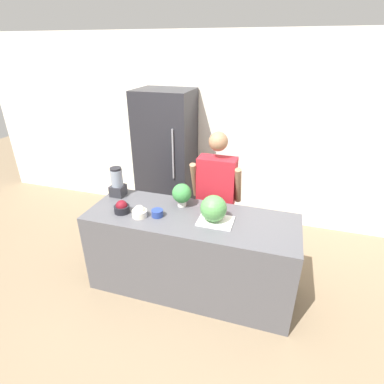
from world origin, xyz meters
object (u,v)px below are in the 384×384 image
object	(u,v)px
refrigerator	(167,159)
watermelon	(214,208)
bowl_small_blue	(157,213)
bowl_cherries	(122,208)
bowl_cream	(139,212)
potted_plant	(182,194)
blender	(117,183)
person	(216,198)

from	to	relation	value
refrigerator	watermelon	size ratio (longest dim) A/B	7.53
bowl_small_blue	watermelon	bearing A→B (deg)	7.66
bowl_cherries	bowl_cream	bearing A→B (deg)	-6.23
watermelon	potted_plant	world-z (taller)	watermelon
bowl_cream	bowl_small_blue	distance (m)	0.17
bowl_cream	blender	bearing A→B (deg)	141.08
bowl_cream	potted_plant	distance (m)	0.47
bowl_small_blue	blender	world-z (taller)	blender
watermelon	bowl_cherries	bearing A→B (deg)	-173.30
bowl_cherries	bowl_small_blue	world-z (taller)	bowl_cherries
person	blender	world-z (taller)	person
watermelon	bowl_small_blue	xyz separation A→B (m)	(-0.55, -0.07, -0.11)
bowl_small_blue	blender	bearing A→B (deg)	153.79
watermelon	refrigerator	bearing A→B (deg)	126.79
watermelon	bowl_cherries	world-z (taller)	watermelon
bowl_cream	refrigerator	bearing A→B (deg)	101.67
person	potted_plant	distance (m)	0.54
refrigerator	bowl_cherries	xyz separation A→B (m)	(0.10, -1.47, -0.01)
bowl_small_blue	blender	distance (m)	0.68
bowl_cream	bowl_small_blue	bearing A→B (deg)	19.05
refrigerator	watermelon	world-z (taller)	refrigerator
blender	person	bearing A→B (deg)	21.03
blender	potted_plant	xyz separation A→B (m)	(0.76, -0.02, -0.01)
refrigerator	bowl_small_blue	distance (m)	1.51
refrigerator	blender	bearing A→B (deg)	-96.41
bowl_cream	blender	size ratio (longest dim) A/B	0.44
refrigerator	potted_plant	xyz separation A→B (m)	(0.63, -1.16, 0.08)
refrigerator	watermelon	xyz separation A→B (m)	(1.02, -1.36, 0.08)
bowl_cherries	bowl_small_blue	distance (m)	0.37
bowl_small_blue	bowl_cream	bearing A→B (deg)	-160.95
blender	potted_plant	size ratio (longest dim) A/B	1.34
refrigerator	bowl_small_blue	world-z (taller)	refrigerator
bowl_small_blue	potted_plant	size ratio (longest dim) A/B	0.47
refrigerator	bowl_cherries	distance (m)	1.47
person	bowl_small_blue	distance (m)	0.82
bowl_cream	potted_plant	xyz separation A→B (m)	(0.32, 0.33, 0.09)
potted_plant	bowl_small_blue	bearing A→B (deg)	-120.03
refrigerator	watermelon	bearing A→B (deg)	-53.21
potted_plant	bowl_cream	bearing A→B (deg)	-134.17
refrigerator	person	world-z (taller)	refrigerator
bowl_small_blue	potted_plant	xyz separation A→B (m)	(0.16, 0.28, 0.10)
watermelon	person	bearing A→B (deg)	100.40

